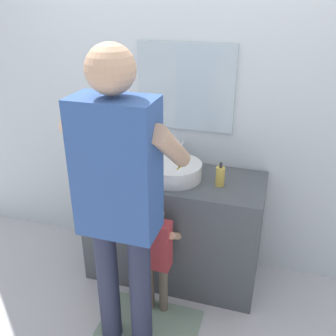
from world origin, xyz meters
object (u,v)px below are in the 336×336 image
(adult_parent, at_px, (119,187))
(child_toddler, at_px, (157,250))
(toothbrush_cup, at_px, (123,164))
(soap_bottle, at_px, (220,176))

(adult_parent, bearing_deg, child_toddler, 69.89)
(toothbrush_cup, height_order, adult_parent, adult_parent)
(toothbrush_cup, height_order, child_toddler, toothbrush_cup)
(soap_bottle, distance_m, adult_parent, 0.79)
(soap_bottle, bearing_deg, child_toddler, -131.36)
(soap_bottle, bearing_deg, toothbrush_cup, 177.59)
(soap_bottle, relative_size, adult_parent, 0.09)
(child_toddler, bearing_deg, soap_bottle, 48.64)
(toothbrush_cup, relative_size, child_toddler, 0.25)
(toothbrush_cup, bearing_deg, soap_bottle, -2.41)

